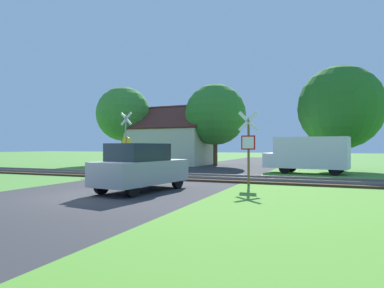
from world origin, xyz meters
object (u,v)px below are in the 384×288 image
Objects in this scene: house at (171,144)px; tree_center at (215,115)px; tree_right at (341,107)px; mail_truck at (309,153)px; parked_car at (141,167)px; crossing_sign_far at (126,138)px; tree_left at (123,114)px; stop_sign_near at (248,144)px.

house is 1.09× the size of tree_center.
house is at bearing 169.57° from tree_right.
mail_truck reaches higher than parked_car.
crossing_sign_far is 10.46m from tree_left.
mail_truck is at bearing 72.57° from parked_car.
tree_center is at bearing 61.55° from mail_truck.
stop_sign_near is 17.52m from house.
house is 1.06× the size of tree_right.
stop_sign_near is 12.42m from tree_right.
parked_car is (-3.31, -3.25, -0.88)m from stop_sign_near.
crossing_sign_far is 0.56× the size of tree_center.
tree_left reaches higher than stop_sign_near.
mail_truck is at bearing -117.02° from tree_right.
stop_sign_near is at bearing -41.68° from tree_left.
tree_center is (4.43, -0.40, 2.56)m from house.
tree_right is (13.17, 6.57, 2.18)m from crossing_sign_far.
crossing_sign_far is (-9.26, 4.93, 0.41)m from stop_sign_near.
crossing_sign_far is 10.19m from parked_car.
crossing_sign_far is at bearing -25.77° from stop_sign_near.
house reaches higher than mail_truck.
tree_left is at bearing 127.59° from crossing_sign_far.
tree_center is at bearing -1.82° from house.
crossing_sign_far is 9.27m from house.
crossing_sign_far is at bearing 134.40° from parked_car.
tree_right is at bearing -7.04° from house.
tree_left is at bearing -39.43° from stop_sign_near.
parked_car is (-7.22, -14.74, -3.48)m from tree_right.
tree_right is 5.25m from mail_truck.
tree_right is at bearing -106.54° from stop_sign_near.
mail_truck is (7.93, -5.97, -3.17)m from tree_center.
tree_left is (-4.60, -0.81, 2.89)m from house.
tree_left reaches higher than tree_center.
stop_sign_near is at bearing 52.81° from parked_car.
mail_truck is at bearing 17.47° from crossing_sign_far.
tree_right reaches higher than mail_truck.
parked_car is (2.62, -16.96, -3.51)m from tree_center.
house reaches higher than stop_sign_near.
crossing_sign_far is at bearing -153.49° from tree_right.
tree_right is (14.27, -2.63, 2.53)m from house.
stop_sign_near is at bearing -66.64° from tree_center.
parked_car is at bearing -50.55° from crossing_sign_far.
crossing_sign_far is at bearing -55.81° from tree_left.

